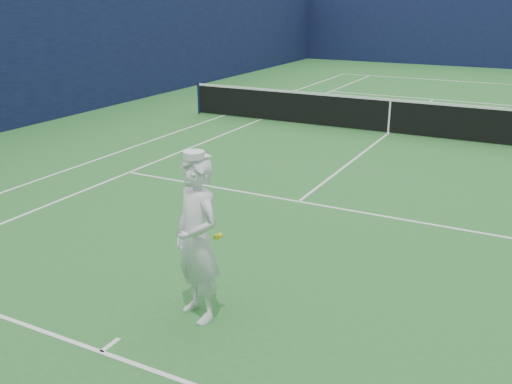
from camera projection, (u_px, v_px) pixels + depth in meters
ground at (388, 134)px, 16.27m from camera, size 80.00×80.00×0.00m
court_markings at (388, 134)px, 16.26m from camera, size 11.03×23.83×0.01m
windscreen_fence at (394, 62)px, 15.61m from camera, size 20.12×36.12×4.00m
tennis_net at (390, 115)px, 16.08m from camera, size 12.88×0.09×1.07m
tennis_player at (197, 239)px, 6.70m from camera, size 0.88×0.78×2.09m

